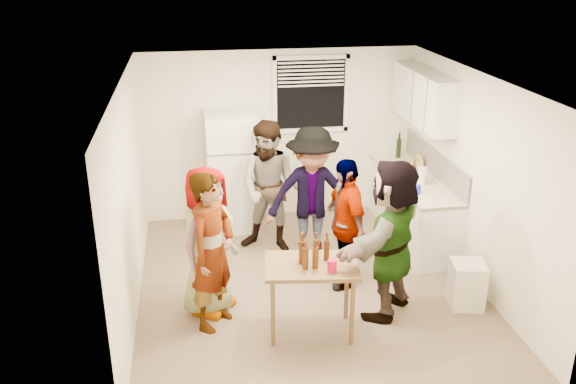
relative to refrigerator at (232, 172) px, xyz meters
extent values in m
cube|color=white|center=(0.00, 0.00, 0.00)|extent=(0.70, 0.70, 1.70)
cube|color=white|center=(2.45, -0.73, -0.42)|extent=(0.60, 2.20, 0.86)
cube|color=beige|center=(2.45, -0.73, 0.03)|extent=(0.64, 2.22, 0.04)
cube|color=#AAA49C|center=(2.74, -0.73, 0.23)|extent=(0.03, 2.20, 0.36)
cube|color=white|center=(2.58, -0.53, 1.10)|extent=(0.34, 1.60, 0.70)
cylinder|color=white|center=(2.43, -1.05, 0.05)|extent=(0.11, 0.11, 0.24)
cylinder|color=black|center=(2.50, 0.10, 0.05)|extent=(0.07, 0.07, 0.28)
cylinder|color=#47230C|center=(2.35, -0.95, 0.05)|extent=(0.06, 0.06, 0.23)
cylinder|color=#101BD2|center=(2.26, -1.35, 0.05)|extent=(0.08, 0.08, 0.11)
cube|color=#DDBB53|center=(2.67, -0.37, 0.13)|extent=(0.02, 0.19, 0.16)
cube|color=white|center=(2.44, -2.59, -0.60)|extent=(0.42, 0.42, 0.53)
cylinder|color=#47230C|center=(0.50, -2.77, -0.05)|extent=(0.07, 0.07, 0.25)
cylinder|color=red|center=(0.77, -2.98, -0.05)|extent=(0.09, 0.09, 0.12)
imported|color=gray|center=(-0.43, -2.19, -0.85)|extent=(1.86, 1.65, 0.54)
imported|color=#141933|center=(-0.40, -2.49, -0.85)|extent=(1.78, 1.53, 0.42)
imported|color=#513627|center=(0.45, -0.83, -0.85)|extent=(1.51, 1.98, 0.68)
imported|color=#39393D|center=(0.92, -1.22, -0.85)|extent=(1.20, 1.82, 0.67)
imported|color=black|center=(1.19, -1.87, -0.85)|extent=(1.73, 1.18, 0.39)
imported|color=#F78D5B|center=(1.52, -2.55, -0.85)|extent=(2.45, 2.44, 0.53)
camera|label=1|loc=(-0.53, -8.20, 2.92)|focal=38.00mm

